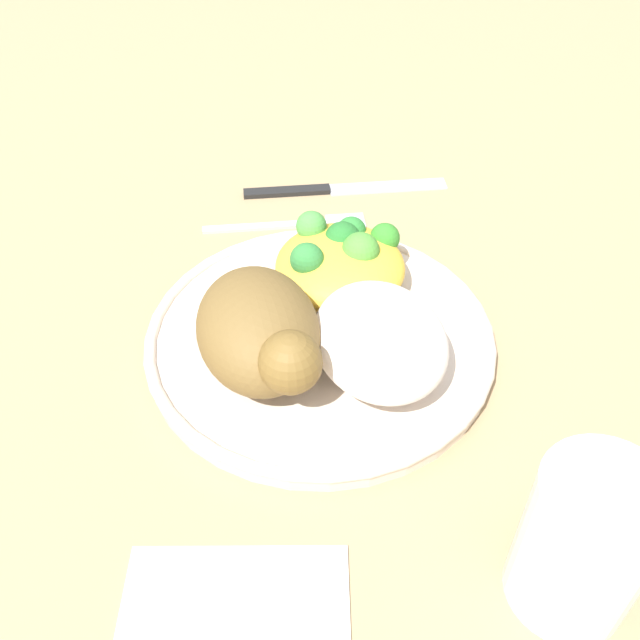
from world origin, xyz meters
TOP-DOWN VIEW (x-y plane):
  - ground_plane at (0.00, 0.00)m, footprint 2.00×2.00m
  - plate at (0.00, 0.00)m, footprint 0.25×0.25m
  - roasted_chicken at (0.03, -0.05)m, footprint 0.12×0.08m
  - rice_pile at (0.04, 0.03)m, footprint 0.11×0.09m
  - mac_cheese_with_broccoli at (-0.05, 0.03)m, footprint 0.10×0.10m
  - fork at (-0.15, 0.01)m, footprint 0.03×0.14m
  - knife at (-0.20, 0.06)m, footprint 0.04×0.19m
  - water_glass at (0.21, 0.08)m, footprint 0.06×0.06m
  - napkin at (0.19, -0.09)m, footprint 0.13×0.14m

SIDE VIEW (x-z plane):
  - ground_plane at x=0.00m, z-range 0.00..0.00m
  - napkin at x=0.19m, z-range 0.00..0.00m
  - fork at x=-0.15m, z-range 0.00..0.01m
  - knife at x=-0.20m, z-range 0.00..0.01m
  - plate at x=0.00m, z-range 0.00..0.02m
  - mac_cheese_with_broccoli at x=-0.05m, z-range 0.01..0.06m
  - rice_pile at x=0.04m, z-range 0.02..0.06m
  - water_glass at x=0.21m, z-range 0.00..0.09m
  - roasted_chicken at x=0.03m, z-range 0.02..0.08m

